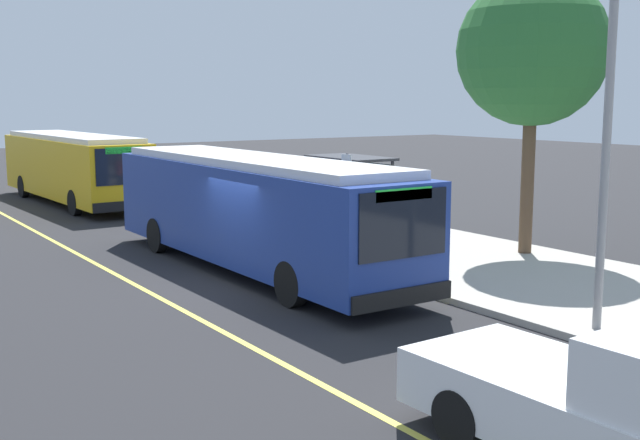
% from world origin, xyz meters
% --- Properties ---
extents(ground_plane, '(120.00, 120.00, 0.00)m').
position_xyz_m(ground_plane, '(0.00, 0.00, 0.00)').
color(ground_plane, '#232326').
extents(sidewalk_curb, '(44.00, 6.40, 0.15)m').
position_xyz_m(sidewalk_curb, '(0.00, 6.00, 0.07)').
color(sidewalk_curb, '#A8A399').
rests_on(sidewalk_curb, ground_plane).
extents(lane_stripe_center, '(36.00, 0.14, 0.01)m').
position_xyz_m(lane_stripe_center, '(0.00, -2.20, 0.00)').
color(lane_stripe_center, '#E0D64C').
rests_on(lane_stripe_center, ground_plane).
extents(transit_bus_main, '(12.10, 2.64, 2.95)m').
position_xyz_m(transit_bus_main, '(-1.33, 1.01, 1.62)').
color(transit_bus_main, navy).
rests_on(transit_bus_main, ground_plane).
extents(transit_bus_second, '(11.74, 2.94, 2.95)m').
position_xyz_m(transit_bus_second, '(-17.22, 1.07, 1.62)').
color(transit_bus_second, gold).
rests_on(transit_bus_second, ground_plane).
extents(pickup_truck, '(5.46, 2.18, 1.85)m').
position_xyz_m(pickup_truck, '(11.25, -1.02, 0.86)').
color(pickup_truck, white).
rests_on(pickup_truck, ground_plane).
extents(bus_shelter, '(2.90, 1.60, 2.48)m').
position_xyz_m(bus_shelter, '(-3.79, 5.91, 1.92)').
color(bus_shelter, '#333338').
rests_on(bus_shelter, sidewalk_curb).
extents(waiting_bench, '(1.60, 0.48, 0.95)m').
position_xyz_m(waiting_bench, '(-3.43, 5.76, 0.63)').
color(waiting_bench, brown).
rests_on(waiting_bench, sidewalk_curb).
extents(route_sign_post, '(0.44, 0.08, 2.80)m').
position_xyz_m(route_sign_post, '(-0.91, 3.68, 1.96)').
color(route_sign_post, '#333338').
rests_on(route_sign_post, sidewalk_curb).
extents(pedestrian_commuter, '(0.24, 0.40, 1.69)m').
position_xyz_m(pedestrian_commuter, '(-4.56, 3.99, 1.12)').
color(pedestrian_commuter, '#282D47').
rests_on(pedestrian_commuter, sidewalk_curb).
extents(street_tree_near_shelter, '(4.10, 4.10, 7.61)m').
position_xyz_m(street_tree_near_shelter, '(1.54, 8.07, 5.68)').
color(street_tree_near_shelter, brown).
rests_on(street_tree_near_shelter, sidewalk_curb).
extents(utility_pole, '(0.16, 0.16, 6.40)m').
position_xyz_m(utility_pole, '(7.37, 3.49, 3.35)').
color(utility_pole, gray).
rests_on(utility_pole, sidewalk_curb).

